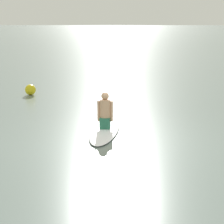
% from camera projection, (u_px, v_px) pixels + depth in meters
% --- Properties ---
extents(ground_plane, '(400.00, 400.00, 0.00)m').
position_uv_depth(ground_plane, '(118.00, 139.00, 9.96)').
color(ground_plane, slate).
extents(surfboard, '(1.04, 3.07, 0.08)m').
position_uv_depth(surfboard, '(105.00, 129.00, 10.73)').
color(surfboard, white).
rests_on(surfboard, ground).
extents(person_paddler, '(0.47, 0.37, 1.06)m').
position_uv_depth(person_paddler, '(105.00, 112.00, 10.61)').
color(person_paddler, '#26664C').
rests_on(person_paddler, surfboard).
extents(buoy_marker, '(0.46, 0.46, 0.46)m').
position_uv_depth(buoy_marker, '(30.00, 90.00, 15.72)').
color(buoy_marker, yellow).
rests_on(buoy_marker, ground).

